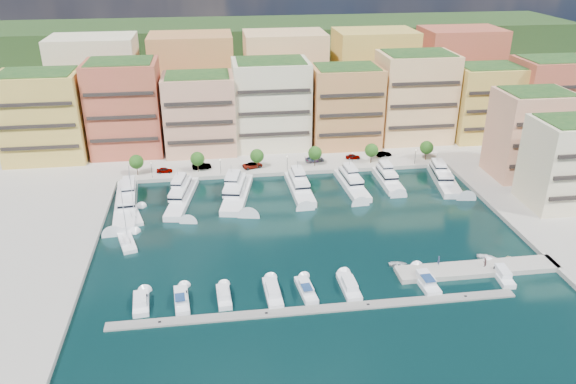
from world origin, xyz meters
name	(u,v)px	position (x,y,z in m)	size (l,w,h in m)	color
ground	(306,228)	(0.00, 0.00, 0.00)	(400.00, 400.00, 0.00)	black
north_quay	(274,137)	(0.00, 62.00, 0.00)	(220.00, 64.00, 2.00)	#9E998E
west_quay	(2,267)	(-62.00, -8.00, 0.00)	(34.00, 76.00, 2.00)	#9E998E
hillside	(261,98)	(0.00, 110.00, 0.00)	(240.00, 40.00, 58.00)	#1B3315
south_pontoon	(318,310)	(-3.00, -30.00, 0.00)	(72.00, 2.20, 0.35)	gray
finger_pier	(477,271)	(30.00, -22.00, 0.00)	(32.00, 5.00, 2.00)	#9E998E
apartment_0	(44,116)	(-66.00, 49.99, 13.31)	(22.00, 16.50, 24.80)	gold
apartment_1	(125,108)	(-44.00, 51.99, 14.31)	(20.00, 16.50, 26.80)	#B84C3D
apartment_2	(200,114)	(-23.00, 49.99, 12.31)	(20.00, 15.50, 22.80)	tan
apartment_3	(271,104)	(-2.00, 51.99, 13.81)	(22.00, 16.50, 25.80)	beige
apartment_4	(345,106)	(20.00, 49.99, 12.81)	(20.00, 15.50, 23.80)	#D17F4E
apartment_5	(414,97)	(42.00, 51.99, 14.31)	(22.00, 16.50, 26.80)	#F1C180
apartment_6	(485,102)	(64.00, 49.99, 12.31)	(20.00, 15.50, 22.80)	gold
apartment_7	(549,99)	(84.00, 47.99, 13.31)	(22.00, 16.50, 24.80)	#B84C3D
apartment_east_a	(530,134)	(62.00, 19.99, 12.31)	(18.00, 14.50, 22.80)	tan
apartment_east_b	(570,163)	(62.00, 1.99, 11.31)	(18.00, 14.50, 20.80)	beige
backblock_0	(98,85)	(-55.00, 74.00, 16.00)	(26.00, 18.00, 30.00)	beige
backblock_1	(193,81)	(-25.00, 74.00, 16.00)	(26.00, 18.00, 30.00)	#D17F4E
backblock_2	(285,79)	(5.00, 74.00, 16.00)	(26.00, 18.00, 30.00)	#F1C180
backblock_3	(373,76)	(35.00, 74.00, 16.00)	(26.00, 18.00, 30.00)	gold
backblock_4	(458,73)	(65.00, 74.00, 16.00)	(26.00, 18.00, 30.00)	#B84C3D
tree_0	(136,162)	(-40.00, 33.50, 4.74)	(3.80, 3.80, 5.65)	#473323
tree_1	(197,159)	(-24.00, 33.50, 4.74)	(3.80, 3.80, 5.65)	#473323
tree_2	(257,156)	(-8.00, 33.50, 4.74)	(3.80, 3.80, 5.65)	#473323
tree_3	(315,153)	(8.00, 33.50, 4.74)	(3.80, 3.80, 5.65)	#473323
tree_4	(372,150)	(24.00, 33.50, 4.74)	(3.80, 3.80, 5.65)	#473323
tree_5	(427,148)	(40.00, 33.50, 4.74)	(3.80, 3.80, 5.65)	#473323
lamppost_0	(151,168)	(-36.00, 31.20, 3.83)	(0.30, 0.30, 4.20)	black
lamppost_1	(220,164)	(-18.00, 31.20, 3.83)	(0.30, 0.30, 4.20)	black
lamppost_2	(287,161)	(0.00, 31.20, 3.83)	(0.30, 0.30, 4.20)	black
lamppost_3	(352,157)	(18.00, 31.20, 3.83)	(0.30, 0.30, 4.20)	black
lamppost_4	(415,154)	(36.00, 31.20, 3.83)	(0.30, 0.30, 4.20)	black
yacht_0	(126,201)	(-41.00, 16.86, 1.21)	(6.99, 26.81, 7.30)	white
yacht_1	(182,196)	(-27.83, 18.50, 1.09)	(8.02, 23.17, 7.30)	white
yacht_2	(237,191)	(-14.38, 18.95, 1.21)	(9.45, 22.54, 7.30)	white
yacht_3	(299,186)	(1.52, 19.98, 1.21)	(5.32, 19.84, 7.30)	white
yacht_4	(351,183)	(15.18, 20.20, 1.09)	(5.62, 19.34, 7.30)	white
yacht_5	(387,178)	(25.27, 21.77, 1.21)	(4.32, 15.79, 7.30)	white
yacht_6	(443,178)	(39.92, 20.00, 1.21)	(7.69, 20.15, 7.30)	white
cruiser_0	(141,303)	(-33.56, -24.58, 0.55)	(3.32, 7.37, 2.55)	white
cruiser_1	(182,300)	(-26.52, -24.61, 0.57)	(3.14, 8.45, 2.66)	white
cruiser_2	(224,297)	(-19.06, -24.58, 0.55)	(2.72, 7.26, 2.55)	white
cruiser_3	(273,293)	(-10.26, -24.60, 0.55)	(3.02, 9.23, 2.55)	white
cruiser_4	(306,290)	(-4.13, -24.61, 0.57)	(3.29, 8.49, 2.66)	white
cruiser_5	(349,287)	(3.86, -24.59, 0.55)	(3.06, 8.68, 2.55)	white
cruiser_7	(425,281)	(18.35, -24.62, 0.57)	(3.36, 9.29, 2.66)	white
cruiser_9	(501,275)	(33.55, -24.59, 0.55)	(3.13, 8.65, 2.55)	white
sailboat_2	(134,217)	(-38.56, 10.14, 0.31)	(5.18, 9.95, 13.20)	white
sailboat_1	(127,243)	(-38.65, -2.12, 0.31)	(5.11, 9.19, 13.20)	white
tender_3	(508,257)	(38.05, -18.57, 0.39)	(1.28, 1.49, 0.78)	beige
tender_0	(398,264)	(15.32, -18.07, 0.38)	(2.62, 3.66, 0.76)	silver
tender_2	(487,257)	(33.82, -17.93, 0.39)	(2.70, 3.79, 0.78)	white
car_0	(165,170)	(-32.98, 34.21, 1.71)	(1.69, 4.19, 1.43)	gray
car_1	(202,166)	(-23.08, 35.54, 1.86)	(1.81, 5.19, 1.71)	gray
car_2	(253,165)	(-9.19, 34.31, 1.78)	(2.58, 5.60, 1.56)	gray
car_3	(314,159)	(8.46, 36.47, 1.79)	(2.22, 5.45, 1.58)	gray
car_4	(353,157)	(19.73, 37.13, 1.70)	(1.65, 4.11, 1.40)	gray
car_5	(384,154)	(29.04, 37.81, 1.72)	(1.52, 4.37, 1.44)	gray
person_0	(439,260)	(22.68, -20.19, 1.96)	(0.70, 0.46, 1.92)	navy
person_1	(485,262)	(31.22, -22.02, 1.93)	(0.90, 0.70, 1.86)	#472D2A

